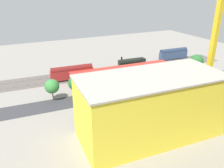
{
  "coord_description": "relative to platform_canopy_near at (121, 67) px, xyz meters",
  "views": [
    {
      "loc": [
        41.75,
        73.07,
        36.87
      ],
      "look_at": [
        8.73,
        3.3,
        4.32
      ],
      "focal_mm": 37.03,
      "sensor_mm": 36.0,
      "label": 1
    }
  ],
  "objects": [
    {
      "name": "ground_plane",
      "position": [
        3.67,
        13.14,
        -3.92
      ],
      "size": [
        198.3,
        198.3,
        0.0
      ],
      "primitive_type": "plane",
      "color": "gray",
      "rests_on": "ground"
    },
    {
      "name": "rail_bed",
      "position": [
        3.67,
        -7.34,
        -3.92
      ],
      "size": [
        124.45,
        19.59,
        0.01
      ],
      "primitive_type": "cube",
      "rotation": [
        0.0,
        0.0,
        -0.05
      ],
      "color": "#5B544C",
      "rests_on": "ground"
    },
    {
      "name": "street_asphalt",
      "position": [
        3.67,
        16.77,
        -3.92
      ],
      "size": [
        124.23,
        15.28,
        0.01
      ],
      "primitive_type": "cube",
      "rotation": [
        0.0,
        0.0,
        -0.05
      ],
      "color": "#38383D",
      "rests_on": "ground"
    },
    {
      "name": "track_rails",
      "position": [
        3.67,
        -7.34,
        -3.74
      ],
      "size": [
        123.78,
        13.16,
        0.12
      ],
      "color": "#9E9EA8",
      "rests_on": "ground"
    },
    {
      "name": "platform_canopy_near",
      "position": [
        0.0,
        0.0,
        0.0
      ],
      "size": [
        46.6,
        6.75,
        4.15
      ],
      "color": "#B73328",
      "rests_on": "ground"
    },
    {
      "name": "locomotive",
      "position": [
        -11.82,
        -10.0,
        -2.04
      ],
      "size": [
        15.83,
        3.72,
        5.3
      ],
      "color": "black",
      "rests_on": "ground"
    },
    {
      "name": "passenger_coach",
      "position": [
        -37.17,
        -10.0,
        -0.64
      ],
      "size": [
        16.75,
        3.65,
        6.21
      ],
      "color": "black",
      "rests_on": "ground"
    },
    {
      "name": "freight_coach_far",
      "position": [
        21.22,
        -4.69,
        -0.64
      ],
      "size": [
        18.38,
        3.76,
        6.21
      ],
      "color": "black",
      "rests_on": "ground"
    },
    {
      "name": "parked_car_0",
      "position": [
        -27.02,
        19.72,
        -3.22
      ],
      "size": [
        4.5,
        1.78,
        1.57
      ],
      "color": "black",
      "rests_on": "ground"
    },
    {
      "name": "parked_car_1",
      "position": [
        -19.35,
        20.36,
        -3.14
      ],
      "size": [
        4.59,
        2.12,
        1.75
      ],
      "color": "black",
      "rests_on": "ground"
    },
    {
      "name": "parked_car_2",
      "position": [
        -12.32,
        20.38,
        -3.16
      ],
      "size": [
        4.47,
        2.15,
        1.7
      ],
      "color": "black",
      "rests_on": "ground"
    },
    {
      "name": "parked_car_3",
      "position": [
        -5.35,
        20.03,
        -3.09
      ],
      "size": [
        4.65,
        1.8,
        1.9
      ],
      "color": "black",
      "rests_on": "ground"
    },
    {
      "name": "parked_car_4",
      "position": [
        1.11,
        20.8,
        -3.22
      ],
      "size": [
        4.22,
        1.83,
        1.58
      ],
      "color": "black",
      "rests_on": "ground"
    },
    {
      "name": "parked_car_5",
      "position": [
        8.86,
        20.11,
        -3.2
      ],
      "size": [
        4.14,
        2.02,
        1.62
      ],
      "color": "black",
      "rests_on": "ground"
    },
    {
      "name": "parked_car_6",
      "position": [
        15.8,
        19.59,
        -3.12
      ],
      "size": [
        4.83,
        1.93,
        1.79
      ],
      "color": "black",
      "rests_on": "ground"
    },
    {
      "name": "parked_car_7",
      "position": [
        23.1,
        19.85,
        -3.17
      ],
      "size": [
        4.21,
        1.93,
        1.68
      ],
      "color": "black",
      "rests_on": "ground"
    },
    {
      "name": "construction_building",
      "position": [
        13.94,
        42.87,
        4.29
      ],
      "size": [
        37.42,
        18.22,
        16.42
      ],
      "primitive_type": "cube",
      "rotation": [
        0.0,
        0.0,
        -0.05
      ],
      "color": "yellow",
      "rests_on": "ground"
    },
    {
      "name": "construction_roof_slab",
      "position": [
        13.94,
        42.87,
        12.69
      ],
      "size": [
        38.05,
        18.85,
        0.4
      ],
      "primitive_type": "cube",
      "rotation": [
        0.0,
        0.0,
        -0.05
      ],
      "color": "#ADA89E",
      "rests_on": "construction_building"
    },
    {
      "name": "tower_crane",
      "position": [
        -11.11,
        39.78,
        20.19
      ],
      "size": [
        13.97,
        22.79,
        41.49
      ],
      "color": "gray",
      "rests_on": "ground"
    },
    {
      "name": "box_truck_0",
      "position": [
        20.72,
        29.22,
        -2.17
      ],
      "size": [
        8.24,
        2.74,
        3.59
      ],
      "color": "black",
      "rests_on": "ground"
    },
    {
      "name": "street_tree_0",
      "position": [
        24.38,
        11.75,
        1.18
      ],
      "size": [
        5.8,
        5.8,
        8.01
      ],
      "color": "brown",
      "rests_on": "ground"
    },
    {
      "name": "street_tree_1",
      "position": [
        -31.48,
        12.45,
        2.03
      ],
      "size": [
        6.14,
        6.14,
        9.03
      ],
      "color": "brown",
      "rests_on": "ground"
    },
    {
      "name": "street_tree_2",
      "position": [
        33.0,
        11.72,
        1.43
      ],
      "size": [
        5.01,
        5.01,
        7.87
      ],
      "color": "brown",
      "rests_on": "ground"
    },
    {
      "name": "traffic_light",
      "position": [
        -6.9,
        12.54,
        0.38
      ],
      "size": [
        0.5,
        0.36,
        6.51
      ],
      "color": "#333333",
      "rests_on": "ground"
    }
  ]
}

